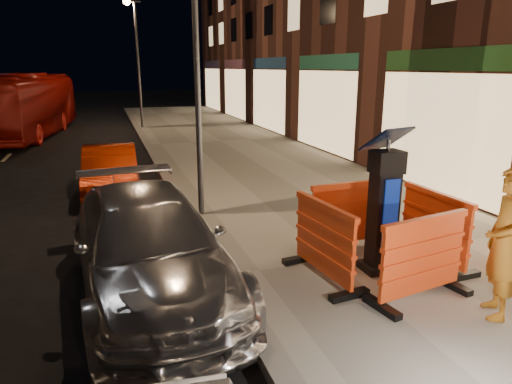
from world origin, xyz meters
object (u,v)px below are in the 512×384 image
object	(u,v)px
barrier_back	(350,215)
barrier_kerbside	(324,242)
car_silver	(152,290)
car_red	(112,194)
man	(505,244)
barrier_front	(422,259)
bus_doubledecker	(29,137)
parking_kiosk	(384,205)
barrier_bldgside	(434,228)

from	to	relation	value
barrier_back	barrier_kerbside	world-z (taller)	same
barrier_kerbside	car_silver	bearing A→B (deg)	66.79
barrier_kerbside	car_red	world-z (taller)	barrier_kerbside
barrier_back	man	distance (m)	2.64
barrier_front	bus_doubledecker	size ratio (longest dim) A/B	0.14
parking_kiosk	barrier_back	xyz separation A→B (m)	(0.00, 0.95, -0.45)
bus_doubledecker	man	xyz separation A→B (m)	(7.86, -19.47, 1.09)
man	barrier_back	bearing A→B (deg)	-136.61
barrier_kerbside	bus_doubledecker	xyz separation A→B (m)	(-6.27, 17.89, -0.72)
car_silver	bus_doubledecker	world-z (taller)	bus_doubledecker
car_silver	barrier_back	bearing A→B (deg)	-0.38
parking_kiosk	barrier_front	xyz separation A→B (m)	(0.00, -0.95, -0.45)
parking_kiosk	barrier_bldgside	bearing A→B (deg)	-4.87
barrier_kerbside	bus_doubledecker	distance (m)	18.97
barrier_front	bus_doubledecker	bearing A→B (deg)	101.10
barrier_front	barrier_kerbside	size ratio (longest dim) A/B	1.00
barrier_back	barrier_kerbside	size ratio (longest dim) A/B	1.00
barrier_back	barrier_front	bearing A→B (deg)	-91.87
parking_kiosk	bus_doubledecker	xyz separation A→B (m)	(-7.22, 17.89, -1.18)
barrier_bldgside	car_silver	xyz separation A→B (m)	(-4.29, 0.70, -0.72)
car_red	bus_doubledecker	distance (m)	12.08
car_red	bus_doubledecker	xyz separation A→B (m)	(-3.45, 11.57, 0.00)
parking_kiosk	car_silver	xyz separation A→B (m)	(-3.34, 0.70, -1.18)
barrier_kerbside	bus_doubledecker	world-z (taller)	bus_doubledecker
barrier_front	barrier_kerbside	world-z (taller)	same
bus_doubledecker	man	distance (m)	21.03
parking_kiosk	barrier_front	bearing A→B (deg)	-94.87
barrier_kerbside	man	xyz separation A→B (m)	(1.59, -1.58, 0.37)
man	barrier_bldgside	bearing A→B (deg)	-161.88
barrier_kerbside	car_red	size ratio (longest dim) A/B	0.40
barrier_bldgside	car_silver	world-z (taller)	barrier_bldgside
barrier_kerbside	car_silver	world-z (taller)	barrier_kerbside
barrier_kerbside	bus_doubledecker	bearing A→B (deg)	12.45
car_red	man	size ratio (longest dim) A/B	1.95
barrier_back	car_red	size ratio (longest dim) A/B	0.40
barrier_back	man	bearing A→B (deg)	-77.61
parking_kiosk	car_red	distance (m)	7.45
bus_doubledecker	car_red	bearing A→B (deg)	-65.95
barrier_back	car_red	xyz separation A→B (m)	(-3.77, 5.37, -0.72)
barrier_front	car_silver	xyz separation A→B (m)	(-3.34, 1.65, -0.72)
barrier_kerbside	parking_kiosk	bearing A→B (deg)	-96.87
barrier_back	car_silver	xyz separation A→B (m)	(-3.34, -0.25, -0.72)
man	car_silver	bearing A→B (deg)	-90.65
barrier_back	car_silver	distance (m)	3.43
parking_kiosk	man	xyz separation A→B (m)	(0.64, -1.58, -0.08)
parking_kiosk	barrier_kerbside	distance (m)	1.05
barrier_front	barrier_back	distance (m)	1.90
barrier_kerbside	barrier_back	bearing A→B (deg)	-51.87
barrier_front	man	bearing A→B (deg)	-54.26
parking_kiosk	barrier_back	world-z (taller)	parking_kiosk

